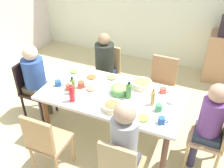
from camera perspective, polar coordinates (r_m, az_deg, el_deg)
ground_plane at (r=3.74m, az=-0.00°, el=-11.34°), size 6.34×6.34×0.00m
dining_table at (r=3.31m, az=-0.00°, el=-3.35°), size 1.80×0.92×0.74m
chair_0 at (r=2.73m, az=1.86°, el=-17.91°), size 0.40×0.40×0.90m
person_0 at (r=2.61m, az=2.72°, el=-13.21°), size 0.30×0.30×1.27m
chair_1 at (r=4.17m, az=-1.16°, el=2.99°), size 0.40×0.40×0.90m
person_1 at (r=4.01m, az=-1.73°, el=4.73°), size 0.30×0.30×1.18m
chair_2 at (r=3.05m, az=-14.43°, el=-12.12°), size 0.40×0.40×0.90m
chair_3 at (r=3.98m, az=-17.21°, el=-0.42°), size 0.40×0.40×0.90m
person_3 at (r=3.82m, az=-16.64°, el=1.75°), size 0.30×0.30×1.18m
chair_4 at (r=3.24m, az=21.67°, el=-10.53°), size 0.40×0.40×0.90m
person_4 at (r=3.11m, az=20.75°, el=-7.53°), size 0.30×0.30×1.19m
chair_5 at (r=3.94m, az=10.87°, el=0.28°), size 0.40×0.40×0.90m
plate_0 at (r=3.54m, az=-0.08°, el=1.31°), size 0.24×0.24×0.04m
plate_1 at (r=3.71m, az=-8.37°, el=2.63°), size 0.22×0.22×0.04m
plate_2 at (r=3.56m, az=-4.49°, el=1.44°), size 0.24×0.24×0.04m
plate_3 at (r=3.32m, az=-4.76°, el=-1.23°), size 0.21×0.21×0.04m
plate_4 at (r=2.89m, az=6.85°, el=-7.60°), size 0.25×0.25×0.04m
bowl_0 at (r=3.25m, az=1.74°, el=-1.28°), size 0.23×0.23×0.10m
bowl_1 at (r=2.99m, az=0.07°, el=-4.95°), size 0.22×0.22×0.10m
bowl_2 at (r=3.38m, az=6.63°, el=0.09°), size 0.26×0.26×0.10m
cup_0 at (r=3.02m, az=10.27°, el=-5.19°), size 0.11×0.07×0.09m
cup_1 at (r=3.32m, az=11.22°, el=-1.39°), size 0.12×0.08×0.07m
cup_2 at (r=2.86m, az=10.91°, el=-7.93°), size 0.11×0.07×0.08m
cup_3 at (r=3.17m, az=13.24°, el=-3.61°), size 0.12×0.09×0.07m
cup_4 at (r=3.46m, az=-11.81°, el=0.18°), size 0.12×0.08×0.08m
cup_5 at (r=3.38m, az=-6.85°, el=-0.14°), size 0.12×0.09×0.08m
cup_6 at (r=3.36m, az=-9.51°, el=-0.67°), size 0.12×0.08×0.08m
bottle_0 at (r=3.11m, az=-8.90°, el=-1.91°), size 0.07×0.07×0.26m
bottle_1 at (r=3.06m, az=9.01°, el=-2.96°), size 0.05×0.05×0.22m
bottle_2 at (r=3.25m, az=-8.69°, el=-0.43°), size 0.06×0.06×0.23m
bottle_3 at (r=3.14m, az=3.75°, el=-1.47°), size 0.07×0.07×0.23m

